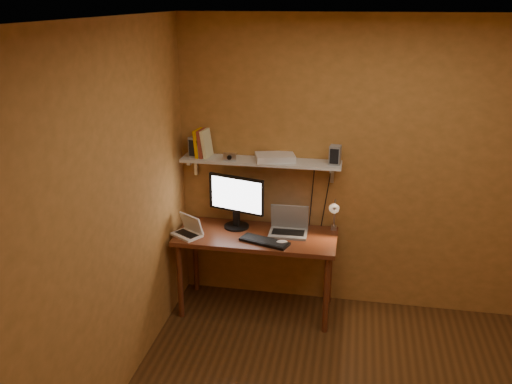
% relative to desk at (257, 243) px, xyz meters
% --- Properties ---
extents(room, '(3.44, 3.24, 2.64)m').
position_rel_desk_xyz_m(room, '(0.95, -1.28, 0.64)').
color(room, '#533015').
rests_on(room, ground).
extents(desk, '(1.40, 0.60, 0.75)m').
position_rel_desk_xyz_m(desk, '(0.00, 0.00, 0.00)').
color(desk, '#5E3116').
rests_on(desk, ground).
extents(wall_shelf, '(1.40, 0.25, 0.21)m').
position_rel_desk_xyz_m(wall_shelf, '(0.00, 0.19, 0.69)').
color(wall_shelf, silver).
rests_on(wall_shelf, room).
extents(monitor, '(0.52, 0.28, 0.48)m').
position_rel_desk_xyz_m(monitor, '(-0.21, 0.12, 0.36)').
color(monitor, black).
rests_on(monitor, desk).
extents(laptop, '(0.33, 0.24, 0.25)m').
position_rel_desk_xyz_m(laptop, '(0.27, 0.09, 0.15)').
color(laptop, gray).
rests_on(laptop, desk).
extents(netbook, '(0.31, 0.29, 0.19)m').
position_rel_desk_xyz_m(netbook, '(-0.58, -0.12, 0.14)').
color(netbook, white).
rests_on(netbook, desk).
extents(keyboard, '(0.45, 0.27, 0.02)m').
position_rel_desk_xyz_m(keyboard, '(0.10, -0.15, 0.10)').
color(keyboard, black).
rests_on(keyboard, desk).
extents(mouse, '(0.11, 0.09, 0.04)m').
position_rel_desk_xyz_m(mouse, '(0.25, -0.16, 0.10)').
color(mouse, white).
rests_on(mouse, desk).
extents(desk_lamp, '(0.09, 0.23, 0.38)m').
position_rel_desk_xyz_m(desk_lamp, '(0.66, 0.13, 0.29)').
color(desk_lamp, silver).
rests_on(desk_lamp, desk).
extents(speaker_left, '(0.12, 0.12, 0.18)m').
position_rel_desk_xyz_m(speaker_left, '(-0.58, 0.18, 0.80)').
color(speaker_left, gray).
rests_on(speaker_left, wall_shelf).
extents(speaker_right, '(0.10, 0.10, 0.16)m').
position_rel_desk_xyz_m(speaker_right, '(0.64, 0.18, 0.79)').
color(speaker_right, gray).
rests_on(speaker_right, wall_shelf).
extents(books, '(0.14, 0.17, 0.25)m').
position_rel_desk_xyz_m(books, '(-0.52, 0.20, 0.83)').
color(books, '#E79C00').
rests_on(books, wall_shelf).
extents(shelf_camera, '(0.11, 0.05, 0.07)m').
position_rel_desk_xyz_m(shelf_camera, '(-0.26, 0.13, 0.74)').
color(shelf_camera, silver).
rests_on(shelf_camera, wall_shelf).
extents(router, '(0.38, 0.31, 0.06)m').
position_rel_desk_xyz_m(router, '(0.12, 0.20, 0.74)').
color(router, white).
rests_on(router, wall_shelf).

